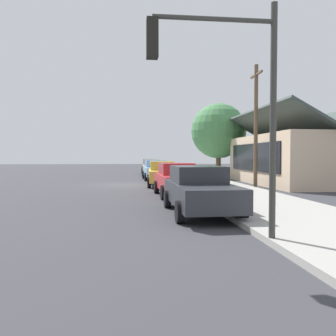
{
  "coord_description": "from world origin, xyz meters",
  "views": [
    {
      "loc": [
        23.25,
        0.54,
        1.94
      ],
      "look_at": [
        -0.59,
        3.17,
        1.1
      ],
      "focal_mm": 36.75,
      "sensor_mm": 36.0,
      "label": 1
    }
  ],
  "objects_px": {
    "car_mustard": "(162,173)",
    "fire_hydrant_red": "(206,186)",
    "car_silver": "(152,167)",
    "car_charcoal": "(200,189)",
    "utility_pole_wooden": "(256,123)",
    "car_olive": "(150,166)",
    "traffic_light_main": "(225,83)",
    "car_cherry": "(177,179)",
    "car_skyblue": "(156,170)",
    "shade_tree": "(219,131)"
  },
  "relations": [
    {
      "from": "car_skyblue",
      "to": "car_charcoal",
      "type": "bearing_deg",
      "value": -0.49
    },
    {
      "from": "car_olive",
      "to": "car_cherry",
      "type": "height_order",
      "value": "same"
    },
    {
      "from": "utility_pole_wooden",
      "to": "traffic_light_main",
      "type": "bearing_deg",
      "value": -23.13
    },
    {
      "from": "car_cherry",
      "to": "traffic_light_main",
      "type": "relative_size",
      "value": 0.85
    },
    {
      "from": "car_mustard",
      "to": "traffic_light_main",
      "type": "relative_size",
      "value": 0.93
    },
    {
      "from": "utility_pole_wooden",
      "to": "car_skyblue",
      "type": "bearing_deg",
      "value": -143.68
    },
    {
      "from": "car_charcoal",
      "to": "utility_pole_wooden",
      "type": "xyz_separation_m",
      "value": [
        -9.02,
        5.34,
        3.11
      ]
    },
    {
      "from": "utility_pole_wooden",
      "to": "car_mustard",
      "type": "bearing_deg",
      "value": -108.55
    },
    {
      "from": "car_skyblue",
      "to": "fire_hydrant_red",
      "type": "distance_m",
      "value": 11.84
    },
    {
      "from": "car_cherry",
      "to": "fire_hydrant_red",
      "type": "distance_m",
      "value": 1.46
    },
    {
      "from": "car_olive",
      "to": "shade_tree",
      "type": "distance_m",
      "value": 11.17
    },
    {
      "from": "car_skyblue",
      "to": "car_mustard",
      "type": "bearing_deg",
      "value": -1.44
    },
    {
      "from": "car_skyblue",
      "to": "car_cherry",
      "type": "xyz_separation_m",
      "value": [
        11.46,
        0.18,
        -0.0
      ]
    },
    {
      "from": "traffic_light_main",
      "to": "shade_tree",
      "type": "bearing_deg",
      "value": 165.67
    },
    {
      "from": "car_charcoal",
      "to": "utility_pole_wooden",
      "type": "distance_m",
      "value": 10.93
    },
    {
      "from": "car_olive",
      "to": "traffic_light_main",
      "type": "height_order",
      "value": "traffic_light_main"
    },
    {
      "from": "car_silver",
      "to": "fire_hydrant_red",
      "type": "relative_size",
      "value": 6.2
    },
    {
      "from": "car_cherry",
      "to": "car_charcoal",
      "type": "relative_size",
      "value": 0.92
    },
    {
      "from": "car_silver",
      "to": "fire_hydrant_red",
      "type": "height_order",
      "value": "car_silver"
    },
    {
      "from": "car_silver",
      "to": "utility_pole_wooden",
      "type": "relative_size",
      "value": 0.59
    },
    {
      "from": "car_cherry",
      "to": "car_silver",
      "type": "bearing_deg",
      "value": 178.21
    },
    {
      "from": "car_charcoal",
      "to": "utility_pole_wooden",
      "type": "relative_size",
      "value": 0.64
    },
    {
      "from": "car_skyblue",
      "to": "car_mustard",
      "type": "distance_m",
      "value": 5.72
    },
    {
      "from": "car_olive",
      "to": "fire_hydrant_red",
      "type": "relative_size",
      "value": 6.79
    },
    {
      "from": "car_olive",
      "to": "car_cherry",
      "type": "xyz_separation_m",
      "value": [
        22.69,
        0.02,
        -0.0
      ]
    },
    {
      "from": "car_mustard",
      "to": "car_charcoal",
      "type": "xyz_separation_m",
      "value": [
        10.9,
        0.26,
        0.0
      ]
    },
    {
      "from": "fire_hydrant_red",
      "to": "car_mustard",
      "type": "bearing_deg",
      "value": -165.17
    },
    {
      "from": "car_skyblue",
      "to": "car_silver",
      "type": "bearing_deg",
      "value": 178.03
    },
    {
      "from": "car_silver",
      "to": "car_olive",
      "type": "bearing_deg",
      "value": -179.18
    },
    {
      "from": "car_charcoal",
      "to": "car_skyblue",
      "type": "bearing_deg",
      "value": -179.87
    },
    {
      "from": "shade_tree",
      "to": "traffic_light_main",
      "type": "xyz_separation_m",
      "value": [
        23.05,
        -5.89,
        -0.68
      ]
    },
    {
      "from": "car_silver",
      "to": "fire_hydrant_red",
      "type": "xyz_separation_m",
      "value": [
        17.46,
        1.52,
        -0.32
      ]
    },
    {
      "from": "car_charcoal",
      "to": "traffic_light_main",
      "type": "height_order",
      "value": "traffic_light_main"
    },
    {
      "from": "car_mustard",
      "to": "fire_hydrant_red",
      "type": "bearing_deg",
      "value": 17.45
    },
    {
      "from": "utility_pole_wooden",
      "to": "car_silver",
      "type": "bearing_deg",
      "value": -157.51
    },
    {
      "from": "car_charcoal",
      "to": "car_olive",
      "type": "bearing_deg",
      "value": 179.46
    },
    {
      "from": "car_silver",
      "to": "car_charcoal",
      "type": "height_order",
      "value": "same"
    },
    {
      "from": "car_cherry",
      "to": "fire_hydrant_red",
      "type": "bearing_deg",
      "value": 76.84
    },
    {
      "from": "car_cherry",
      "to": "car_skyblue",
      "type": "bearing_deg",
      "value": 178.73
    },
    {
      "from": "utility_pole_wooden",
      "to": "fire_hydrant_red",
      "type": "bearing_deg",
      "value": -44.04
    },
    {
      "from": "car_silver",
      "to": "car_charcoal",
      "type": "distance_m",
      "value": 22.35
    },
    {
      "from": "car_charcoal",
      "to": "fire_hydrant_red",
      "type": "height_order",
      "value": "car_charcoal"
    },
    {
      "from": "traffic_light_main",
      "to": "fire_hydrant_red",
      "type": "height_order",
      "value": "traffic_light_main"
    },
    {
      "from": "car_mustard",
      "to": "car_cherry",
      "type": "distance_m",
      "value": 5.75
    },
    {
      "from": "car_cherry",
      "to": "utility_pole_wooden",
      "type": "xyz_separation_m",
      "value": [
        -3.87,
        5.4,
        3.12
      ]
    },
    {
      "from": "car_mustard",
      "to": "fire_hydrant_red",
      "type": "height_order",
      "value": "car_mustard"
    },
    {
      "from": "car_mustard",
      "to": "shade_tree",
      "type": "distance_m",
      "value": 10.39
    },
    {
      "from": "car_silver",
      "to": "traffic_light_main",
      "type": "relative_size",
      "value": 0.85
    },
    {
      "from": "car_mustard",
      "to": "car_charcoal",
      "type": "height_order",
      "value": "same"
    },
    {
      "from": "shade_tree",
      "to": "car_silver",
      "type": "bearing_deg",
      "value": -121.57
    }
  ]
}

